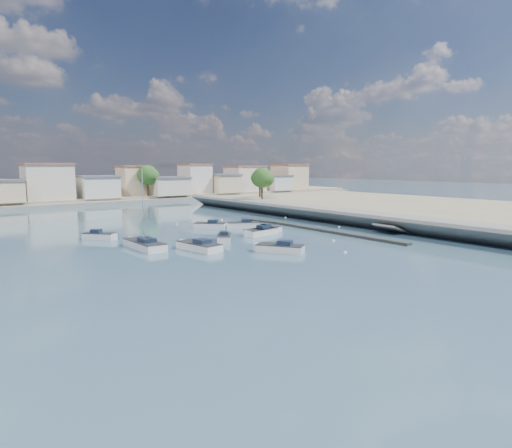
% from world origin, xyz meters
% --- Properties ---
extents(ground, '(400.00, 400.00, 0.00)m').
position_xyz_m(ground, '(0.00, 40.00, 0.00)').
color(ground, '#2F4E5E').
rests_on(ground, ground).
extents(seawall_walkway, '(5.00, 90.00, 1.80)m').
position_xyz_m(seawall_walkway, '(18.50, 13.00, 0.90)').
color(seawall_walkway, slate).
rests_on(seawall_walkway, ground).
extents(seawall_embankment, '(49.65, 90.00, 2.90)m').
position_xyz_m(seawall_embankment, '(40.10, 12.99, 0.85)').
color(seawall_embankment, slate).
rests_on(seawall_embankment, ground).
extents(breakwater, '(2.00, 31.02, 0.35)m').
position_xyz_m(breakwater, '(6.90, 12.69, 0.17)').
color(breakwater, black).
rests_on(breakwater, ground).
extents(far_shore_land, '(160.00, 40.00, 1.40)m').
position_xyz_m(far_shore_land, '(0.00, 92.00, 0.70)').
color(far_shore_land, gray).
rests_on(far_shore_land, ground).
extents(far_shore_quay, '(160.00, 2.50, 0.80)m').
position_xyz_m(far_shore_quay, '(0.00, 71.00, 0.40)').
color(far_shore_quay, slate).
rests_on(far_shore_quay, ground).
extents(far_town, '(113.01, 12.80, 8.35)m').
position_xyz_m(far_town, '(10.71, 76.92, 4.93)').
color(far_town, beige).
rests_on(far_town, far_shore_land).
extents(shore_trees, '(74.56, 38.32, 7.92)m').
position_xyz_m(shore_trees, '(8.34, 68.11, 6.22)').
color(shore_trees, '#38281E').
rests_on(shore_trees, ground).
extents(motorboat_a, '(4.40, 5.20, 1.48)m').
position_xyz_m(motorboat_a, '(-7.32, 3.44, 0.38)').
color(motorboat_a, silver).
rests_on(motorboat_a, ground).
extents(motorboat_b, '(3.51, 4.09, 1.48)m').
position_xyz_m(motorboat_b, '(-8.18, 12.60, 0.38)').
color(motorboat_b, silver).
rests_on(motorboat_b, ground).
extents(motorboat_c, '(5.13, 3.99, 1.48)m').
position_xyz_m(motorboat_c, '(0.07, 20.69, 0.38)').
color(motorboat_c, silver).
rests_on(motorboat_c, ground).
extents(motorboat_d, '(5.40, 2.67, 1.48)m').
position_xyz_m(motorboat_d, '(-2.06, 13.57, 0.38)').
color(motorboat_d, silver).
rests_on(motorboat_d, ground).
extents(motorboat_e, '(3.09, 6.28, 1.48)m').
position_xyz_m(motorboat_e, '(-13.52, 9.75, 0.38)').
color(motorboat_e, silver).
rests_on(motorboat_e, ground).
extents(motorboat_f, '(4.54, 4.54, 1.48)m').
position_xyz_m(motorboat_f, '(-4.22, 23.05, 0.38)').
color(motorboat_f, silver).
rests_on(motorboat_f, ground).
extents(motorboat_g, '(3.80, 3.88, 1.48)m').
position_xyz_m(motorboat_g, '(-19.91, 22.72, 0.38)').
color(motorboat_g, silver).
rests_on(motorboat_g, ground).
extents(motorboat_h, '(5.51, 3.21, 1.48)m').
position_xyz_m(motorboat_h, '(-0.11, 14.21, 0.38)').
color(motorboat_h, silver).
rests_on(motorboat_h, ground).
extents(sailboat, '(2.54, 7.52, 9.00)m').
position_xyz_m(sailboat, '(-17.85, 14.27, 0.41)').
color(sailboat, silver).
rests_on(sailboat, ground).
extents(mooring_buoys, '(19.36, 31.43, 0.36)m').
position_xyz_m(mooring_buoys, '(3.57, 16.72, 0.05)').
color(mooring_buoys, white).
rests_on(mooring_buoys, ground).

